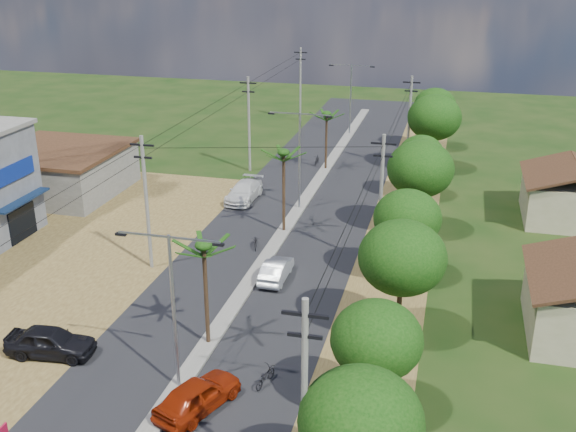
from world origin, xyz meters
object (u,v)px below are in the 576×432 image
object	(u,v)px
car_red_near	(198,396)
moto_rider_east	(265,377)
car_parked_dark	(51,342)
car_white_far	(244,192)
car_silver_mid	(276,270)

from	to	relation	value
car_red_near	moto_rider_east	xyz separation A→B (m)	(2.43, 2.59, -0.33)
car_parked_dark	car_red_near	bearing A→B (deg)	-110.85
car_white_far	car_parked_dark	world-z (taller)	car_parked_dark
car_white_far	moto_rider_east	distance (m)	26.21
car_parked_dark	car_white_far	bearing A→B (deg)	-12.10
car_red_near	moto_rider_east	distance (m)	3.57
car_red_near	car_parked_dark	bearing A→B (deg)	7.35
car_silver_mid	moto_rider_east	distance (m)	11.27
car_silver_mid	moto_rider_east	bearing A→B (deg)	102.48
car_red_near	car_silver_mid	size ratio (longest dim) A/B	1.13
car_white_far	moto_rider_east	bearing A→B (deg)	-68.29
car_red_near	car_silver_mid	xyz separation A→B (m)	(0.00, 13.59, -0.11)
moto_rider_east	car_silver_mid	bearing A→B (deg)	-63.20
car_red_near	car_white_far	xyz separation A→B (m)	(-6.50, 27.23, -0.02)
car_white_far	car_red_near	bearing A→B (deg)	-74.79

